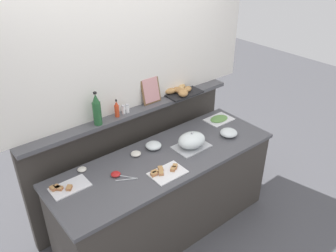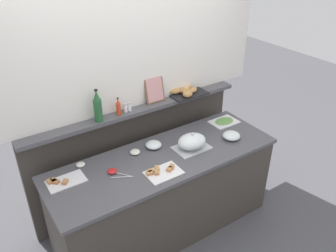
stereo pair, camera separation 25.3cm
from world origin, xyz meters
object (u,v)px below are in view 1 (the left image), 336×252
object	(u,v)px
pepper_shaker	(127,108)
condiment_bowl_cream	(82,169)
bread_basket	(181,91)
condiment_bowl_dark	(116,174)
serving_tongs	(127,178)
cold_cuts_platter	(219,119)
condiment_bowl_red	(136,154)
glass_bowl_medium	(229,133)
hot_sauce_bottle	(117,109)
framed_picture	(151,90)
sandwich_platter_side	(166,172)
glass_bowl_large	(153,146)
salt_shaker	(124,110)
serving_cloche	(192,141)
wine_bottle_green	(97,110)
sandwich_platter_rear	(67,187)

from	to	relation	value
pepper_shaker	condiment_bowl_cream	bearing A→B (deg)	-163.72
pepper_shaker	bread_basket	size ratio (longest dim) A/B	0.22
condiment_bowl_dark	serving_tongs	distance (m)	0.11
cold_cuts_platter	condiment_bowl_dark	size ratio (longest dim) A/B	3.52
condiment_bowl_red	condiment_bowl_dark	bearing A→B (deg)	-154.82
glass_bowl_medium	pepper_shaker	bearing A→B (deg)	144.66
hot_sauce_bottle	glass_bowl_medium	bearing A→B (deg)	-31.20
condiment_bowl_red	framed_picture	bearing A→B (deg)	37.00
sandwich_platter_side	condiment_bowl_red	size ratio (longest dim) A/B	3.21
glass_bowl_large	condiment_bowl_dark	bearing A→B (deg)	-164.99
condiment_bowl_red	salt_shaker	size ratio (longest dim) A/B	1.11
salt_shaker	glass_bowl_large	bearing A→B (deg)	-65.31
serving_cloche	wine_bottle_green	distance (m)	0.94
framed_picture	wine_bottle_green	bearing A→B (deg)	-174.43
framed_picture	condiment_bowl_cream	bearing A→B (deg)	-166.74
condiment_bowl_cream	hot_sauce_bottle	bearing A→B (deg)	18.96
serving_tongs	sandwich_platter_side	bearing A→B (deg)	-25.57
condiment_bowl_red	wine_bottle_green	xyz separation A→B (m)	(-0.22, 0.25, 0.43)
sandwich_platter_rear	pepper_shaker	xyz separation A→B (m)	(0.82, 0.32, 0.34)
cold_cuts_platter	condiment_bowl_red	size ratio (longest dim) A/B	3.08
serving_cloche	condiment_bowl_dark	bearing A→B (deg)	174.27
serving_tongs	framed_picture	xyz separation A→B (m)	(0.67, 0.56, 0.43)
glass_bowl_large	condiment_bowl_dark	size ratio (longest dim) A/B	1.82
serving_tongs	serving_cloche	bearing A→B (deg)	1.46
wine_bottle_green	framed_picture	size ratio (longest dim) A/B	1.17
serving_cloche	bread_basket	world-z (taller)	bread_basket
condiment_bowl_red	bread_basket	xyz separation A→B (m)	(0.79, 0.28, 0.32)
pepper_shaker	bread_basket	xyz separation A→B (m)	(0.67, 0.00, -0.01)
glass_bowl_medium	hot_sauce_bottle	world-z (taller)	hot_sauce_bottle
sandwich_platter_side	condiment_bowl_dark	bearing A→B (deg)	145.56
bread_basket	pepper_shaker	bearing A→B (deg)	-179.74
glass_bowl_medium	hot_sauce_bottle	distance (m)	1.16
salt_shaker	pepper_shaker	xyz separation A→B (m)	(0.04, 0.00, 0.00)
glass_bowl_large	condiment_bowl_red	size ratio (longest dim) A/B	1.59
bread_basket	salt_shaker	bearing A→B (deg)	-179.75
sandwich_platter_side	glass_bowl_medium	size ratio (longest dim) A/B	1.75
salt_shaker	pepper_shaker	size ratio (longest dim) A/B	1.00
glass_bowl_medium	bread_basket	world-z (taller)	bread_basket
sandwich_platter_rear	wine_bottle_green	size ratio (longest dim) A/B	1.00
condiment_bowl_dark	pepper_shaker	xyz separation A→B (m)	(0.42, 0.42, 0.33)
glass_bowl_large	wine_bottle_green	xyz separation A→B (m)	(-0.42, 0.26, 0.42)
sandwich_platter_side	bread_basket	size ratio (longest dim) A/B	0.77
glass_bowl_medium	serving_tongs	world-z (taller)	glass_bowl_medium
condiment_bowl_dark	bread_basket	xyz separation A→B (m)	(1.09, 0.43, 0.32)
wine_bottle_green	hot_sauce_bottle	world-z (taller)	wine_bottle_green
glass_bowl_medium	bread_basket	distance (m)	0.68
hot_sauce_bottle	salt_shaker	world-z (taller)	hot_sauce_bottle
bread_basket	glass_bowl_medium	bearing A→B (deg)	-75.76
serving_cloche	cold_cuts_platter	bearing A→B (deg)	19.33
sandwich_platter_rear	framed_picture	distance (m)	1.26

